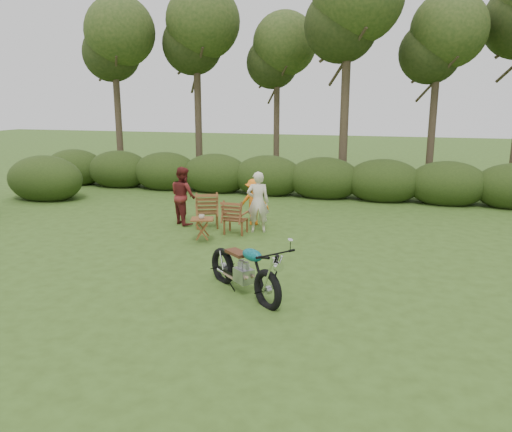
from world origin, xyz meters
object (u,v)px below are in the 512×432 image
(lawn_chair_right, at_px, (236,233))
(side_table, at_px, (202,230))
(adult_b, at_px, (184,224))
(adult_a, at_px, (258,232))
(lawn_chair_left, at_px, (207,227))
(motorcycle, at_px, (244,293))
(cup, at_px, (202,217))
(child, at_px, (254,224))

(lawn_chair_right, distance_m, side_table, 1.08)
(adult_b, bearing_deg, adult_a, -148.96)
(lawn_chair_left, distance_m, adult_b, 0.76)
(motorcycle, relative_size, adult_a, 1.29)
(lawn_chair_left, distance_m, cup, 1.53)
(lawn_chair_right, bearing_deg, child, -97.93)
(motorcycle, height_order, cup, cup)
(lawn_chair_right, bearing_deg, side_table, 60.86)
(cup, bearing_deg, side_table, 98.49)
(motorcycle, distance_m, side_table, 3.45)
(child, bearing_deg, lawn_chair_left, 15.32)
(side_table, bearing_deg, lawn_chair_right, 59.54)
(lawn_chair_left, bearing_deg, lawn_chair_right, 133.90)
(motorcycle, relative_size, lawn_chair_left, 2.09)
(motorcycle, xyz_separation_m, child, (-1.24, 4.77, 0.00))
(cup, bearing_deg, motorcycle, -55.39)
(lawn_chair_right, relative_size, side_table, 1.54)
(lawn_chair_right, bearing_deg, motorcycle, 111.90)
(lawn_chair_right, relative_size, lawn_chair_left, 0.90)
(adult_b, xyz_separation_m, child, (1.84, 0.46, 0.00))
(cup, relative_size, adult_a, 0.09)
(adult_b, bearing_deg, lawn_chair_left, -155.12)
(side_table, height_order, child, child)
(lawn_chair_left, relative_size, side_table, 1.72)
(adult_a, distance_m, adult_b, 2.18)
(lawn_chair_right, xyz_separation_m, child, (0.17, 1.03, 0.00))
(motorcycle, xyz_separation_m, lawn_chair_left, (-2.34, 4.14, 0.00))
(lawn_chair_right, distance_m, adult_a, 0.58)
(lawn_chair_left, height_order, adult_b, adult_b)
(lawn_chair_left, bearing_deg, motorcycle, 96.31)
(side_table, relative_size, child, 0.45)
(motorcycle, height_order, side_table, motorcycle)
(adult_a, distance_m, child, 0.78)
(cup, height_order, child, cup)
(motorcycle, xyz_separation_m, cup, (-1.93, 2.80, 0.61))
(motorcycle, xyz_separation_m, adult_a, (-0.92, 4.05, 0.00))
(motorcycle, bearing_deg, adult_b, 165.10)
(child, bearing_deg, lawn_chair_right, 66.23)
(lawn_chair_right, height_order, adult_b, adult_b)
(motorcycle, bearing_deg, lawn_chair_left, 158.99)
(adult_a, bearing_deg, lawn_chair_right, 15.57)
(adult_a, bearing_deg, adult_b, -23.63)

